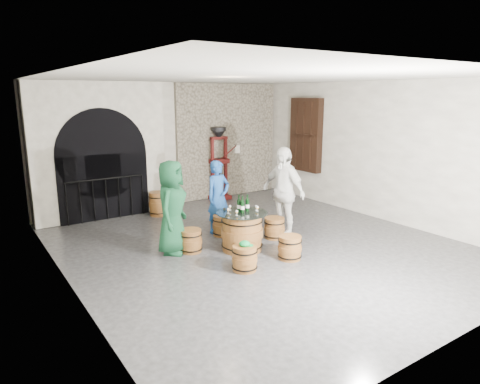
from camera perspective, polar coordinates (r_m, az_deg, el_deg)
ground at (r=8.47m, az=2.48°, el=-7.07°), size 8.00×8.00×0.00m
wall_back at (r=11.49m, az=-9.48°, el=6.26°), size 8.00×0.00×8.00m
wall_front at (r=5.48m, az=28.45°, el=-2.29°), size 8.00×0.00×8.00m
wall_left at (r=6.63m, az=-22.46°, el=0.69°), size 0.00×8.00×8.00m
wall_right at (r=10.52m, az=18.12°, el=5.20°), size 0.00×8.00×8.00m
ceiling at (r=7.97m, az=2.71°, el=15.10°), size 8.00×8.00×0.00m
stone_facing_panel at (r=12.30m, az=-1.69°, el=6.85°), size 3.20×0.12×3.18m
arched_opening at (r=10.60m, az=-18.26°, el=5.14°), size 3.10×0.60×3.19m
shuttered_window at (r=12.03m, az=8.74°, el=7.53°), size 0.23×1.10×2.00m
barrel_table at (r=8.09m, az=0.27°, el=-5.28°), size 0.96×0.96×0.74m
barrel_stool_left at (r=8.11m, az=-6.59°, el=-6.48°), size 0.44×0.44×0.43m
barrel_stool_far at (r=8.98m, az=-2.31°, el=-4.47°), size 0.44×0.44×0.43m
barrel_stool_right at (r=8.83m, az=4.61°, el=-4.81°), size 0.44×0.44×0.43m
barrel_stool_near_right at (r=7.76m, az=6.66°, el=-7.37°), size 0.44×0.44×0.43m
barrel_stool_near_left at (r=7.23m, az=0.62°, el=-8.83°), size 0.44×0.44×0.43m
green_cap at (r=7.14m, az=0.66°, el=-6.92°), size 0.23×0.18×0.10m
person_green at (r=7.93m, az=-9.10°, el=-2.03°), size 0.99×1.00×1.74m
person_blue at (r=9.05m, az=-2.92°, el=-0.65°), size 0.61×0.45×1.55m
person_white at (r=8.84m, az=5.76°, el=0.03°), size 0.59×1.14×1.87m
wine_bottle_left at (r=7.91m, az=0.32°, el=-1.88°), size 0.08×0.08×0.32m
wine_bottle_center at (r=8.02m, az=0.98°, el=-1.68°), size 0.08×0.08×0.32m
wine_bottle_right at (r=7.99m, az=-0.13°, el=-1.74°), size 0.08×0.08×0.32m
tasting_glass_a at (r=7.77m, az=-0.43°, el=-2.79°), size 0.05×0.05×0.10m
tasting_glass_b at (r=8.11m, az=2.19°, el=-2.13°), size 0.05×0.05×0.10m
tasting_glass_c at (r=8.11m, az=-1.33°, el=-2.12°), size 0.05×0.05×0.10m
tasting_glass_d at (r=8.24m, az=0.14°, el=-1.87°), size 0.05×0.05×0.10m
tasting_glass_e at (r=8.06m, az=2.32°, el=-2.23°), size 0.05×0.05×0.10m
tasting_glass_f at (r=7.91m, az=-1.57°, el=-2.51°), size 0.05×0.05×0.10m
side_barrel at (r=10.60m, az=-10.90°, el=-1.56°), size 0.44×0.44×0.58m
corking_press at (r=11.92m, az=-2.80°, el=4.57°), size 0.82×0.45×2.01m
control_box at (r=12.40m, az=-0.50°, el=5.74°), size 0.18×0.10×0.22m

